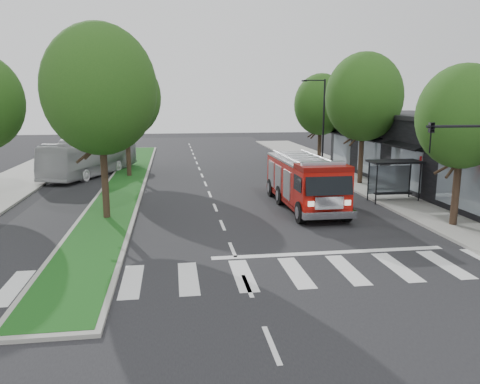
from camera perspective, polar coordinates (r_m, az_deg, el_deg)
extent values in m
plane|color=black|center=(20.22, -0.92, -7.05)|extent=(140.00, 140.00, 0.00)
cube|color=gray|center=(33.26, 18.58, -0.21)|extent=(5.00, 80.00, 0.15)
cube|color=gray|center=(37.74, -13.58, 1.37)|extent=(3.00, 50.00, 0.14)
cube|color=#134414|center=(37.73, -13.59, 1.48)|extent=(2.60, 49.50, 0.02)
cube|color=black|center=(35.17, 25.41, 3.89)|extent=(8.00, 30.00, 5.00)
cylinder|color=black|center=(29.59, 16.30, 0.88)|extent=(0.08, 0.08, 2.50)
cylinder|color=black|center=(30.85, 21.04, 0.99)|extent=(0.08, 0.08, 2.50)
cylinder|color=black|center=(30.66, 15.38, 1.28)|extent=(0.08, 0.08, 2.50)
cylinder|color=black|center=(31.89, 20.00, 1.37)|extent=(0.08, 0.08, 2.50)
cube|color=black|center=(30.53, 18.37, 3.54)|extent=(3.20, 1.60, 0.12)
cube|color=#8C99A5|center=(31.33, 17.66, 1.45)|extent=(2.80, 0.04, 1.80)
cube|color=black|center=(30.84, 18.14, -0.14)|extent=(2.40, 0.40, 0.08)
cylinder|color=black|center=(25.64, 24.83, 0.14)|extent=(0.36, 0.36, 3.74)
ellipsoid|color=#113B10|center=(25.26, 25.52, 8.30)|extent=(4.40, 4.40, 5.06)
cylinder|color=black|center=(36.11, 14.53, 4.31)|extent=(0.36, 0.36, 4.40)
ellipsoid|color=#113B10|center=(35.87, 14.88, 11.14)|extent=(5.60, 5.60, 6.44)
cylinder|color=black|center=(45.46, 9.66, 5.60)|extent=(0.36, 0.36, 3.96)
ellipsoid|color=#113B10|center=(45.25, 9.82, 10.48)|extent=(5.00, 5.00, 5.75)
cylinder|color=black|center=(25.61, -16.16, 1.73)|extent=(0.36, 0.36, 4.62)
ellipsoid|color=#113B10|center=(25.29, -16.73, 11.87)|extent=(5.80, 5.80, 6.67)
cylinder|color=black|center=(39.42, -13.47, 4.92)|extent=(0.36, 0.36, 4.40)
ellipsoid|color=#113B10|center=(39.20, -13.76, 11.17)|extent=(5.60, 5.60, 6.44)
cylinder|color=black|center=(19.04, 27.06, 7.17)|extent=(4.00, 0.10, 0.10)
imported|color=black|center=(18.09, 22.26, 6.13)|extent=(0.18, 0.22, 1.10)
cylinder|color=black|center=(41.20, 10.13, 7.83)|extent=(0.16, 0.16, 8.00)
cylinder|color=black|center=(40.89, 9.09, 13.30)|extent=(1.80, 0.10, 0.10)
cube|color=black|center=(40.63, 7.84, 13.28)|extent=(0.45, 0.20, 0.12)
cube|color=#640905|center=(28.15, 7.79, -0.77)|extent=(2.73, 8.96, 0.27)
cube|color=#9A0E08|center=(28.74, 7.37, 1.75)|extent=(2.71, 6.83, 2.13)
cube|color=#9A0E08|center=(24.85, 10.00, 0.18)|extent=(2.67, 1.94, 2.24)
cube|color=#B2B2B7|center=(28.58, 7.43, 3.96)|extent=(2.71, 6.83, 0.13)
cylinder|color=#B2B2B7|center=(28.30, 5.57, 4.37)|extent=(0.15, 6.39, 0.11)
cylinder|color=#B2B2B7|center=(28.83, 9.27, 4.40)|extent=(0.15, 6.39, 0.11)
cube|color=silver|center=(23.93, 10.85, -2.76)|extent=(2.77, 0.39, 0.37)
cube|color=#8C99A5|center=(24.61, 10.12, 3.46)|extent=(2.34, 0.39, 0.19)
cylinder|color=black|center=(24.41, 7.43, -2.50)|extent=(0.38, 1.17, 1.17)
cylinder|color=black|center=(25.19, 12.79, -2.26)|extent=(0.38, 1.17, 1.17)
cylinder|color=black|center=(28.63, 4.96, -0.40)|extent=(0.38, 1.17, 1.17)
cylinder|color=black|center=(29.29, 9.62, -0.25)|extent=(0.38, 1.17, 1.17)
cylinder|color=black|center=(31.07, 3.86, 0.54)|extent=(0.38, 1.17, 1.17)
cylinder|color=black|center=(31.68, 8.18, 0.66)|extent=(0.38, 1.17, 1.17)
imported|color=#ADAEB2|center=(41.40, -17.66, 4.15)|extent=(6.75, 11.67, 3.20)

